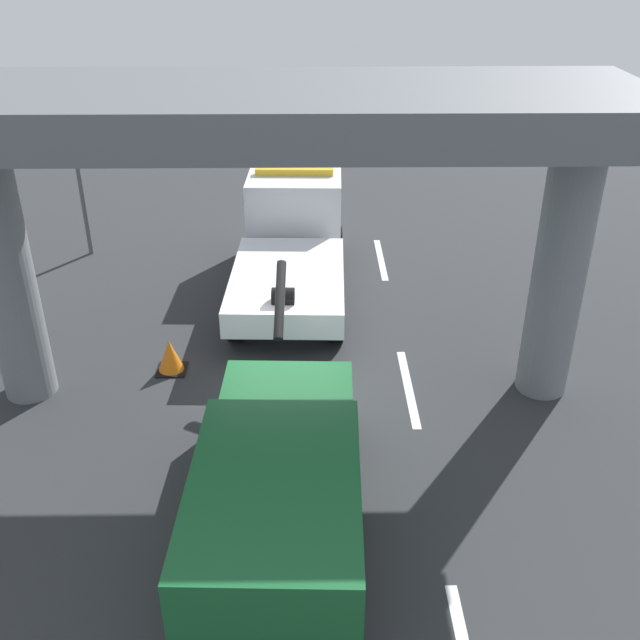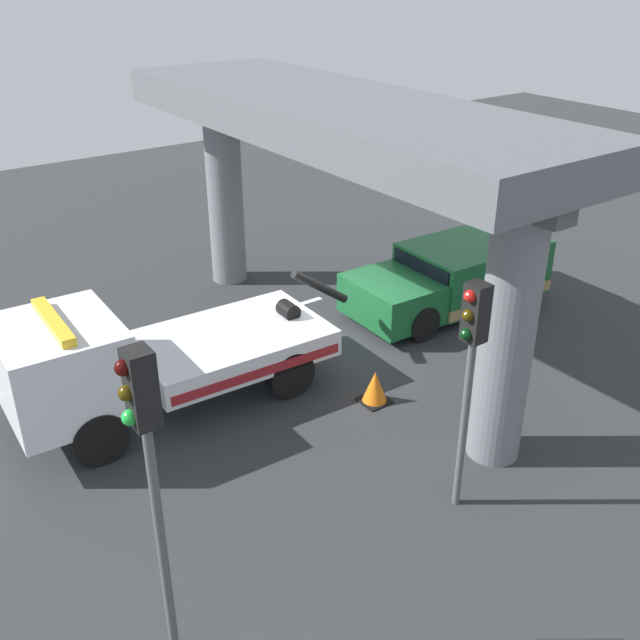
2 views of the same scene
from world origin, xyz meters
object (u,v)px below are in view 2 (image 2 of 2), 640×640
object	(u,v)px
traffic_light_mid	(148,450)
tow_truck_white	(138,359)
traffic_light_far	(471,350)
towed_van_green	(455,277)
traffic_cone_orange	(375,387)

from	to	relation	value
traffic_light_mid	tow_truck_white	bearing A→B (deg)	-109.81
traffic_light_far	traffic_light_mid	world-z (taller)	traffic_light_mid
traffic_light_far	towed_van_green	bearing A→B (deg)	-134.53
towed_van_green	traffic_cone_orange	size ratio (longest dim) A/B	7.75
tow_truck_white	traffic_cone_orange	world-z (taller)	tow_truck_white
tow_truck_white	traffic_light_far	size ratio (longest dim) A/B	1.86
tow_truck_white	traffic_light_mid	size ratio (longest dim) A/B	1.63
tow_truck_white	traffic_cone_orange	xyz separation A→B (m)	(-3.90, 2.32, -0.88)
towed_van_green	traffic_light_mid	size ratio (longest dim) A/B	1.17
traffic_light_far	traffic_light_mid	size ratio (longest dim) A/B	0.87
tow_truck_white	traffic_light_mid	world-z (taller)	traffic_light_mid
tow_truck_white	traffic_light_far	world-z (taller)	traffic_light_far
traffic_light_far	traffic_cone_orange	bearing A→B (deg)	-105.31
tow_truck_white	traffic_light_far	distance (m)	6.44
towed_van_green	traffic_light_far	size ratio (longest dim) A/B	1.34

